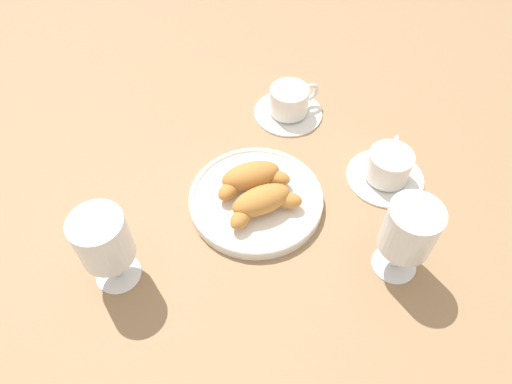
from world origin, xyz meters
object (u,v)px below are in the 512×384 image
object	(u,v)px
coffee_cup_near	(289,103)
coffee_cup_far	(388,168)
croissant_small	(262,202)
juice_glass_left	(103,241)
croissant_large	(251,177)
juice_glass_right	(409,232)
pastry_plate	(256,199)

from	to	relation	value
coffee_cup_near	coffee_cup_far	xyz separation A→B (m)	(-0.12, 0.20, 0.00)
croissant_small	juice_glass_left	distance (m)	0.25
croissant_large	coffee_cup_far	size ratio (longest dim) A/B	1.00
coffee_cup_far	juice_glass_right	size ratio (longest dim) A/B	0.97
pastry_plate	juice_glass_left	size ratio (longest dim) A/B	1.62
coffee_cup_far	juice_glass_right	bearing A→B (deg)	72.14
pastry_plate	croissant_small	bearing A→B (deg)	96.98
croissant_large	juice_glass_left	distance (m)	0.26
pastry_plate	coffee_cup_near	xyz separation A→B (m)	(-0.11, -0.21, 0.02)
coffee_cup_far	juice_glass_right	world-z (taller)	juice_glass_right
croissant_small	juice_glass_right	size ratio (longest dim) A/B	0.96
croissant_large	coffee_cup_near	distance (m)	0.22
croissant_large	croissant_small	xyz separation A→B (m)	(-0.01, 0.05, 0.00)
croissant_small	coffee_cup_far	distance (m)	0.24
coffee_cup_near	juice_glass_left	world-z (taller)	juice_glass_left
pastry_plate	croissant_small	size ratio (longest dim) A/B	1.70
juice_glass_right	croissant_large	bearing A→B (deg)	-45.34
croissant_small	juice_glass_left	xyz separation A→B (m)	(0.24, 0.06, 0.05)
juice_glass_left	pastry_plate	bearing A→B (deg)	-159.14
croissant_small	coffee_cup_far	xyz separation A→B (m)	(-0.23, -0.04, -0.01)
coffee_cup_far	croissant_large	bearing A→B (deg)	-4.42
coffee_cup_near	pastry_plate	bearing A→B (deg)	61.38
croissant_large	juice_glass_right	distance (m)	0.27
coffee_cup_near	coffee_cup_far	world-z (taller)	same
pastry_plate	juice_glass_left	distance (m)	0.26
coffee_cup_far	pastry_plate	bearing A→B (deg)	1.38
coffee_cup_near	coffee_cup_far	bearing A→B (deg)	121.68
croissant_large	coffee_cup_near	xyz separation A→B (m)	(-0.12, -0.18, -0.01)
coffee_cup_near	juice_glass_right	distance (m)	0.38
juice_glass_left	juice_glass_right	xyz separation A→B (m)	(-0.41, 0.07, -0.00)
coffee_cup_near	juice_glass_left	xyz separation A→B (m)	(0.35, 0.29, 0.07)
juice_glass_right	pastry_plate	bearing A→B (deg)	-41.80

